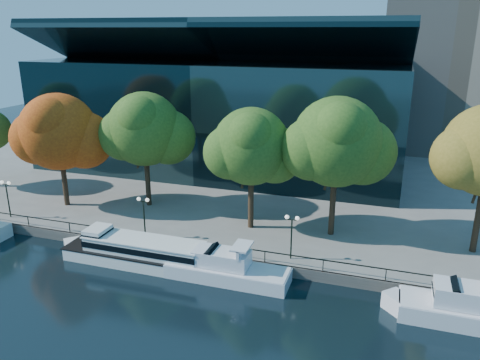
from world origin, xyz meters
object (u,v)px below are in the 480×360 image
(lamp_1, at_px, (144,208))
(lamp_2, at_px, (292,227))
(cruiser_near, at_px, (222,267))
(tree_1, at_px, (60,134))
(tree_4, at_px, (338,144))
(tour_boat, at_px, (136,250))
(lamp_0, at_px, (7,191))
(tree_3, at_px, (253,148))
(tree_2, at_px, (146,131))
(cruiser_far, at_px, (466,308))

(lamp_1, relative_size, lamp_2, 1.00)
(cruiser_near, distance_m, tree_1, 24.82)
(tree_4, distance_m, lamp_2, 9.13)
(lamp_1, bearing_deg, cruiser_near, -20.76)
(tour_boat, relative_size, lamp_2, 3.83)
(tree_1, relative_size, lamp_0, 3.14)
(tree_3, height_order, tree_4, tree_4)
(tree_2, height_order, tree_4, tree_4)
(tree_1, distance_m, tree_3, 21.77)
(cruiser_far, distance_m, lamp_2, 14.40)
(tree_3, bearing_deg, lamp_0, -167.94)
(cruiser_far, bearing_deg, lamp_1, 172.02)
(lamp_0, xyz_separation_m, lamp_2, (30.47, 0.00, 0.00))
(cruiser_near, bearing_deg, tree_4, 50.89)
(tree_1, height_order, tree_4, tree_4)
(cruiser_far, distance_m, tree_4, 17.24)
(tree_4, xyz_separation_m, lamp_0, (-33.27, -6.22, -6.07))
(tour_boat, height_order, cruiser_far, cruiser_far)
(tree_2, distance_m, lamp_1, 10.33)
(tour_boat, xyz_separation_m, lamp_0, (-17.01, 3.26, 2.74))
(cruiser_near, relative_size, lamp_2, 2.88)
(lamp_1, bearing_deg, tour_boat, -75.73)
(tree_1, bearing_deg, lamp_0, -125.67)
(tree_3, distance_m, tree_4, 8.05)
(tree_2, xyz_separation_m, tree_3, (12.85, -2.41, -0.37))
(tour_boat, bearing_deg, cruiser_near, -1.57)
(lamp_0, distance_m, lamp_2, 30.47)
(cruiser_near, height_order, tree_2, tree_2)
(tree_1, relative_size, lamp_2, 3.14)
(cruiser_far, xyz_separation_m, tree_4, (-10.76, 10.12, 8.88))
(tree_1, height_order, tree_2, tree_2)
(tree_3, relative_size, lamp_0, 3.02)
(tree_3, relative_size, lamp_2, 3.02)
(cruiser_near, bearing_deg, cruiser_far, -1.28)
(tree_1, bearing_deg, tree_4, 2.48)
(cruiser_far, bearing_deg, lamp_0, 174.93)
(cruiser_far, bearing_deg, tree_4, 136.76)
(tree_1, distance_m, lamp_0, 8.06)
(tour_boat, relative_size, tree_1, 1.22)
(tour_boat, distance_m, lamp_0, 17.54)
(lamp_2, bearing_deg, tree_2, 156.53)
(cruiser_far, height_order, lamp_0, lamp_0)
(tree_2, xyz_separation_m, lamp_0, (-12.45, -7.82, -5.62))
(cruiser_near, xyz_separation_m, lamp_2, (5.08, 3.49, 2.94))
(tree_1, distance_m, lamp_2, 27.89)
(tree_1, xyz_separation_m, lamp_2, (26.93, -4.93, -5.31))
(tree_3, bearing_deg, lamp_1, -149.33)
(tree_4, bearing_deg, tree_2, 175.60)
(cruiser_near, xyz_separation_m, tree_2, (-12.93, 11.31, 8.56))
(lamp_0, bearing_deg, cruiser_far, -5.07)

